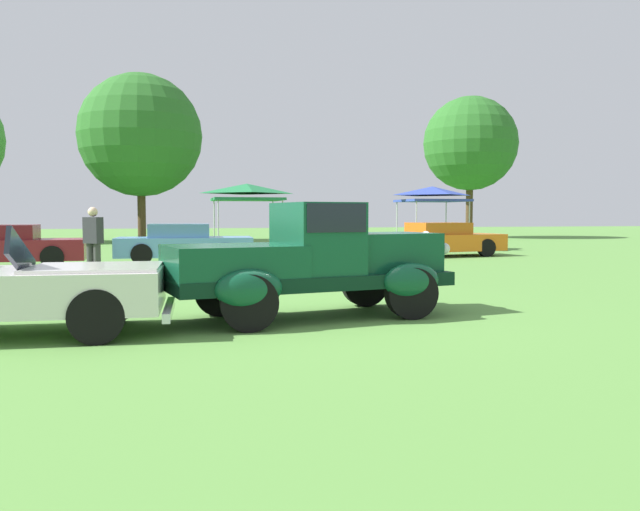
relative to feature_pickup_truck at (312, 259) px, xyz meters
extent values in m
plane|color=#568C3D|center=(0.06, 0.06, -0.86)|extent=(120.00, 120.00, 0.00)
cube|color=black|center=(-0.04, -0.01, -0.30)|extent=(4.35, 2.23, 0.20)
cube|color=#0F472D|center=(1.18, 0.24, 0.08)|extent=(1.72, 1.37, 0.60)
ellipsoid|color=silver|center=(1.95, 0.39, 0.06)|extent=(0.26, 0.54, 0.68)
cube|color=#0F472D|center=(0.07, 0.01, 0.32)|extent=(1.24, 1.54, 1.04)
cube|color=black|center=(0.07, 0.01, 0.62)|extent=(1.16, 1.56, 0.40)
cube|color=#0F472D|center=(-1.19, -0.24, 0.00)|extent=(2.04, 1.73, 0.48)
ellipsoid|color=#0F472D|center=(1.10, 0.96, -0.30)|extent=(0.97, 0.53, 0.52)
ellipsoid|color=#0F472D|center=(1.39, -0.46, -0.30)|extent=(0.97, 0.53, 0.52)
ellipsoid|color=#0F472D|center=(-1.33, 0.47, -0.30)|extent=(0.97, 0.53, 0.52)
ellipsoid|color=#0F472D|center=(-1.05, -0.95, -0.30)|extent=(0.97, 0.53, 0.52)
sphere|color=silver|center=(1.91, 0.83, 0.14)|extent=(0.18, 0.18, 0.18)
sphere|color=silver|center=(2.08, -0.03, 0.14)|extent=(0.18, 0.18, 0.18)
cylinder|color=black|center=(1.10, 0.96, -0.48)|extent=(0.76, 0.24, 0.76)
cylinder|color=black|center=(1.39, -0.46, -0.48)|extent=(0.76, 0.24, 0.76)
cylinder|color=black|center=(-1.33, 0.47, -0.48)|extent=(0.76, 0.24, 0.76)
cylinder|color=black|center=(-1.05, -0.95, -0.48)|extent=(0.76, 0.24, 0.76)
cube|color=silver|center=(-4.13, -0.53, -0.29)|extent=(4.03, 1.87, 0.52)
cube|color=silver|center=(-2.97, -0.58, -0.09)|extent=(1.66, 1.51, 0.20)
cube|color=black|center=(-3.87, -0.54, 0.13)|extent=(0.11, 1.25, 0.82)
cube|color=silver|center=(-2.06, -0.61, -0.58)|extent=(0.16, 1.65, 0.12)
cylinder|color=black|center=(-2.83, 0.19, -0.53)|extent=(0.66, 0.20, 0.66)
cylinder|color=black|center=(-2.89, -1.36, -0.53)|extent=(0.66, 0.20, 0.66)
cube|color=maroon|center=(-6.61, 10.77, -0.36)|extent=(4.28, 1.83, 0.60)
cube|color=maroon|center=(-6.78, 10.76, 0.14)|extent=(1.91, 1.51, 0.44)
cylinder|color=black|center=(-5.31, 10.04, -0.54)|extent=(0.64, 0.22, 0.64)
cube|color=#669EDB|center=(-1.63, 11.43, -0.36)|extent=(4.25, 1.85, 0.60)
cube|color=#517EAF|center=(-1.80, 11.43, 0.14)|extent=(1.90, 1.52, 0.44)
cylinder|color=black|center=(-0.41, 10.60, -0.54)|extent=(0.64, 0.22, 0.64)
cylinder|color=black|center=(-2.92, 10.71, -0.54)|extent=(0.64, 0.22, 0.64)
cube|color=orange|center=(7.49, 12.37, -0.36)|extent=(4.72, 2.46, 0.60)
cube|color=#BB5914|center=(7.32, 12.34, 0.14)|extent=(2.20, 1.78, 0.44)
cylinder|color=black|center=(8.96, 11.85, -0.54)|extent=(0.64, 0.22, 0.64)
cylinder|color=black|center=(6.31, 11.37, -0.54)|extent=(0.64, 0.22, 0.64)
cylinder|color=#383838|center=(-3.86, 6.30, -0.43)|extent=(0.16, 0.16, 0.86)
cylinder|color=#383838|center=(-3.69, 6.18, -0.43)|extent=(0.16, 0.16, 0.86)
cube|color=#2D2D33|center=(-3.78, 6.24, 0.30)|extent=(0.47, 0.43, 0.60)
sphere|color=beige|center=(-3.78, 6.24, 0.72)|extent=(0.22, 0.22, 0.22)
cylinder|color=#B7B7BC|center=(2.05, 17.16, 0.16)|extent=(0.05, 0.05, 2.05)
cylinder|color=#B7B7BC|center=(2.05, 14.75, 0.16)|extent=(0.05, 0.05, 2.05)
cylinder|color=#B7B7BC|center=(-0.36, 17.16, 0.16)|extent=(0.05, 0.05, 2.05)
cylinder|color=#B7B7BC|center=(-0.36, 14.75, 0.16)|extent=(0.05, 0.05, 2.05)
cube|color=#1E703D|center=(0.85, 15.95, 1.24)|extent=(2.68, 2.68, 0.10)
pyramid|color=#1E703D|center=(0.85, 15.95, 1.66)|extent=(2.62, 2.62, 0.38)
cylinder|color=#B7B7BC|center=(10.09, 17.92, 0.16)|extent=(0.05, 0.05, 2.05)
cylinder|color=#B7B7BC|center=(10.09, 15.57, 0.16)|extent=(0.05, 0.05, 2.05)
cylinder|color=#B7B7BC|center=(7.74, 17.92, 0.16)|extent=(0.05, 0.05, 2.05)
cylinder|color=#B7B7BC|center=(7.74, 15.57, 0.16)|extent=(0.05, 0.05, 2.05)
cube|color=#2D429E|center=(8.91, 16.75, 1.24)|extent=(2.61, 2.61, 0.10)
pyramid|color=#2D429E|center=(8.91, 16.75, 1.66)|extent=(2.56, 2.56, 0.38)
cylinder|color=#47331E|center=(-3.65, 27.50, 1.12)|extent=(0.44, 0.44, 3.98)
sphere|color=#286623|center=(-3.65, 27.50, 4.95)|extent=(6.67, 6.67, 6.67)
cylinder|color=#47331E|center=(16.52, 28.82, 1.31)|extent=(0.44, 0.44, 4.36)
sphere|color=#286623|center=(16.52, 28.82, 5.13)|extent=(5.94, 5.94, 5.94)
camera|label=1|loc=(-2.00, -9.28, 0.67)|focal=36.19mm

